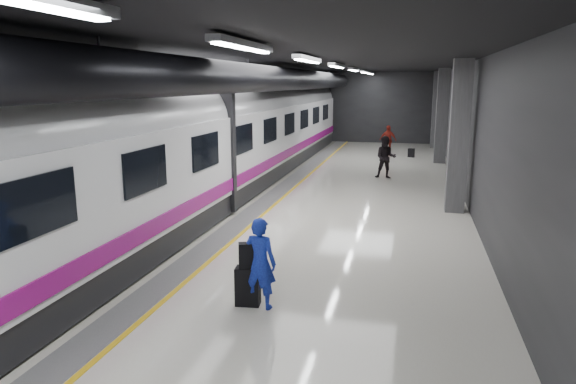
# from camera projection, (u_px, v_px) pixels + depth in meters

# --- Properties ---
(ground) EXTENTS (40.00, 40.00, 0.00)m
(ground) POSITION_uv_depth(u_px,v_px,m) (293.00, 218.00, 14.74)
(ground) COLOR silver
(ground) RESTS_ON ground
(platform_hall) EXTENTS (10.02, 40.02, 4.51)m
(platform_hall) POSITION_uv_depth(u_px,v_px,m) (291.00, 93.00, 14.98)
(platform_hall) COLOR black
(platform_hall) RESTS_ON ground
(train) EXTENTS (3.05, 38.00, 4.05)m
(train) POSITION_uv_depth(u_px,v_px,m) (186.00, 144.00, 15.06)
(train) COLOR black
(train) RESTS_ON ground
(traveler_main) EXTENTS (0.64, 0.47, 1.61)m
(traveler_main) POSITION_uv_depth(u_px,v_px,m) (260.00, 263.00, 8.74)
(traveler_main) COLOR blue
(traveler_main) RESTS_ON ground
(suitcase_main) EXTENTS (0.45, 0.31, 0.69)m
(suitcase_main) POSITION_uv_depth(u_px,v_px,m) (248.00, 286.00, 8.94)
(suitcase_main) COLOR black
(suitcase_main) RESTS_ON ground
(shoulder_bag) EXTENTS (0.37, 0.28, 0.44)m
(shoulder_bag) POSITION_uv_depth(u_px,v_px,m) (248.00, 255.00, 8.81)
(shoulder_bag) COLOR black
(shoulder_bag) RESTS_ON suitcase_main
(traveler_far_a) EXTENTS (0.83, 0.65, 1.71)m
(traveler_far_a) POSITION_uv_depth(u_px,v_px,m) (386.00, 157.00, 20.76)
(traveler_far_a) COLOR black
(traveler_far_a) RESTS_ON ground
(traveler_far_b) EXTENTS (1.00, 0.61, 1.59)m
(traveler_far_b) POSITION_uv_depth(u_px,v_px,m) (388.00, 140.00, 27.67)
(traveler_far_b) COLOR maroon
(traveler_far_b) RESTS_ON ground
(suitcase_far) EXTENTS (0.36, 0.29, 0.46)m
(suitcase_far) POSITION_uv_depth(u_px,v_px,m) (411.00, 153.00, 26.83)
(suitcase_far) COLOR black
(suitcase_far) RESTS_ON ground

